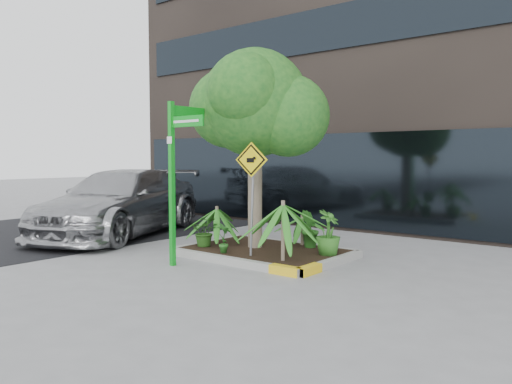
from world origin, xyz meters
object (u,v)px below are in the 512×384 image
Objects in this scene: tree at (255,103)px; parked_car at (121,202)px; cattle_sign at (252,179)px; street_sign_post at (176,165)px.

parked_car is (-4.43, -0.15, -2.30)m from tree.
cattle_sign is (0.53, -0.77, -1.54)m from tree.
cattle_sign is at bearing 48.57° from street_sign_post.
parked_car is at bearing 158.43° from street_sign_post.
tree is 1.80m from cattle_sign.
street_sign_post is (-0.44, -1.82, -1.26)m from tree.
street_sign_post is at bearing -145.81° from cattle_sign.
street_sign_post is at bearing -44.73° from parked_car.
street_sign_post is 1.45m from cattle_sign.
tree is 2.25m from street_sign_post.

